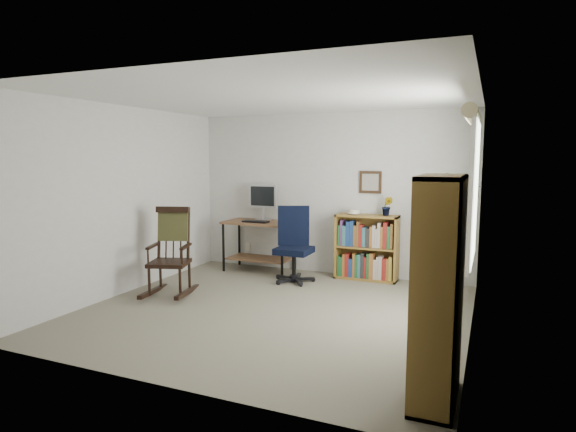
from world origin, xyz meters
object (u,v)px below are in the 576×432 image
at_px(low_bookshelf, 366,247).
at_px(tall_bookshelf, 438,291).
at_px(rocking_chair, 169,251).
at_px(office_chair, 294,244).
at_px(desk, 259,246).

xyz_separation_m(low_bookshelf, tall_bookshelf, (1.30, -3.22, 0.34)).
height_order(rocking_chair, low_bookshelf, rocking_chair).
bearing_deg(tall_bookshelf, rocking_chair, 156.75).
xyz_separation_m(rocking_chair, low_bookshelf, (2.12, 1.75, -0.10)).
bearing_deg(low_bookshelf, tall_bookshelf, -67.96).
distance_m(office_chair, rocking_chair, 1.72).
relative_size(desk, low_bookshelf, 1.14).
relative_size(office_chair, rocking_chair, 0.95).
distance_m(office_chair, low_bookshelf, 1.05).
bearing_deg(office_chair, rocking_chair, -159.84).
bearing_deg(rocking_chair, tall_bookshelf, -41.95).
xyz_separation_m(office_chair, tall_bookshelf, (2.20, -2.67, 0.27)).
bearing_deg(desk, office_chair, -29.38).
distance_m(desk, low_bookshelf, 1.66).
distance_m(office_chair, tall_bookshelf, 3.48).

